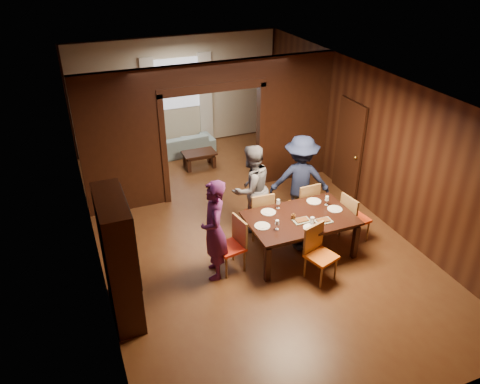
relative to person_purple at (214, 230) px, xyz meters
name	(u,v)px	position (x,y,z in m)	size (l,w,h in m)	color
floor	(241,227)	(0.95, 1.17, -0.89)	(9.00, 9.00, 0.00)	#572D18
ceiling	(242,84)	(0.95, 1.17, 2.01)	(5.50, 9.00, 0.02)	silver
room_walls	(209,124)	(0.95, 3.05, 0.61)	(5.52, 9.01, 2.90)	black
person_purple	(214,230)	(0.00, 0.00, 0.00)	(0.65, 0.43, 1.78)	#581E57
person_grey	(251,189)	(1.12, 1.09, -0.01)	(0.86, 0.67, 1.76)	#5A5860
person_navy	(300,180)	(2.13, 1.02, 0.02)	(1.17, 0.67, 1.82)	#151C36
sofa	(179,144)	(0.75, 5.02, -0.63)	(1.83, 0.71, 0.53)	#87A6B0
serving_bowl	(303,211)	(1.70, 0.11, -0.10)	(0.29, 0.29, 0.07)	black
dining_table	(299,235)	(1.60, 0.01, -0.51)	(1.87, 1.17, 0.76)	black
coffee_table	(199,160)	(1.01, 4.07, -0.69)	(0.80, 0.50, 0.40)	black
chair_left	(230,246)	(0.28, 0.03, -0.41)	(0.44, 0.44, 0.97)	red
chair_right	(356,217)	(2.78, 0.00, -0.41)	(0.44, 0.44, 0.97)	red
chair_far_l	(259,213)	(1.17, 0.82, -0.41)	(0.44, 0.44, 0.97)	red
chair_far_r	(303,203)	(2.13, 0.83, -0.41)	(0.44, 0.44, 0.97)	orange
chair_near	(321,255)	(1.59, -0.77, -0.41)	(0.44, 0.44, 0.97)	orange
hutch	(119,259)	(-1.58, -0.33, 0.11)	(0.40, 1.20, 2.00)	black
door_right	(349,149)	(3.65, 1.67, 0.16)	(0.06, 0.90, 2.10)	black
window_far	(177,84)	(0.95, 5.61, 0.81)	(1.20, 0.03, 1.30)	silver
curtain_left	(150,104)	(0.20, 5.57, 0.36)	(0.35, 0.06, 2.40)	white
curtain_right	(206,98)	(1.70, 5.57, 0.36)	(0.35, 0.06, 2.40)	white
plate_left	(262,226)	(0.86, 0.00, -0.13)	(0.27, 0.27, 0.01)	silver
plate_far_l	(268,212)	(1.15, 0.37, -0.13)	(0.27, 0.27, 0.01)	silver
plate_far_r	(314,201)	(2.09, 0.40, -0.13)	(0.27, 0.27, 0.01)	white
plate_right	(335,209)	(2.30, 0.02, -0.13)	(0.27, 0.27, 0.01)	silver
plate_near	(311,228)	(1.60, -0.36, -0.13)	(0.27, 0.27, 0.01)	silver
platter_a	(302,220)	(1.56, -0.11, -0.11)	(0.30, 0.20, 0.04)	gray
platter_b	(323,221)	(1.90, -0.26, -0.11)	(0.30, 0.20, 0.04)	gray
wineglass_left	(277,225)	(1.05, -0.18, -0.04)	(0.08, 0.08, 0.18)	white
wineglass_far	(278,204)	(1.37, 0.43, -0.04)	(0.08, 0.08, 0.18)	white
wineglass_right	(327,201)	(2.25, 0.21, -0.04)	(0.08, 0.08, 0.18)	silver
tumbler	(312,221)	(1.67, -0.26, -0.06)	(0.07, 0.07, 0.14)	silver
condiment_jar	(293,217)	(1.45, 0.00, -0.08)	(0.08, 0.08, 0.11)	#512D13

